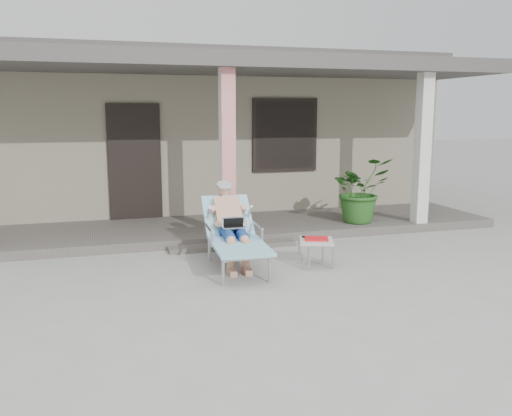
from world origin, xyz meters
name	(u,v)px	position (x,y,z in m)	size (l,w,h in m)	color
ground	(269,284)	(0.00, 0.00, 0.00)	(60.00, 60.00, 0.00)	#9E9E99
house	(183,131)	(0.00, 6.50, 1.67)	(10.40, 5.40, 3.30)	gray
porch_deck	(217,229)	(0.00, 3.00, 0.07)	(10.00, 2.00, 0.15)	#605B56
porch_overhang	(215,70)	(0.00, 2.95, 2.79)	(10.00, 2.30, 2.85)	silver
porch_step	(233,246)	(0.00, 1.85, 0.04)	(2.00, 0.30, 0.07)	#605B56
lounger	(233,214)	(-0.22, 0.94, 0.73)	(0.78, 1.84, 1.18)	#B7B7BC
side_table	(316,242)	(0.85, 0.56, 0.34)	(0.57, 0.57, 0.40)	beige
potted_palm	(360,190)	(2.50, 2.50, 0.73)	(1.04, 0.91, 1.16)	#26591E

